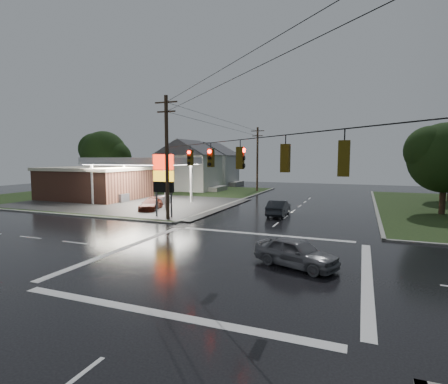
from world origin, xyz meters
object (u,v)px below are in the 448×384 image
at_px(gas_station, 102,180).
at_px(car_pump, 151,204).
at_px(utility_pole_nw, 167,156).
at_px(tree_nw_behind, 105,154).
at_px(tree_ne_near, 447,158).
at_px(pylon_sign, 163,175).
at_px(utility_pole_n, 257,158).
at_px(house_far, 212,163).
at_px(car_north, 279,208).
at_px(house_near, 190,164).
at_px(car_crossing, 296,252).

xyz_separation_m(gas_station, car_pump, (11.43, -5.70, -1.92)).
relative_size(utility_pole_nw, tree_nw_behind, 1.10).
bearing_deg(tree_ne_near, tree_nw_behind, 170.53).
relative_size(gas_station, pylon_sign, 4.37).
height_order(utility_pole_n, tree_ne_near, utility_pole_n).
height_order(gas_station, pylon_sign, pylon_sign).
xyz_separation_m(house_far, car_north, (21.15, -32.43, -3.65)).
relative_size(house_far, car_pump, 2.56).
height_order(utility_pole_nw, utility_pole_n, utility_pole_nw).
distance_m(pylon_sign, utility_pole_n, 27.56).
bearing_deg(gas_station, house_near, 73.83).
relative_size(utility_pole_n, tree_nw_behind, 1.05).
xyz_separation_m(pylon_sign, car_pump, (-3.75, 3.50, -3.38)).
height_order(gas_station, car_north, gas_station).
bearing_deg(house_near, car_north, -45.39).
relative_size(utility_pole_nw, car_pump, 2.55).
height_order(utility_pole_nw, house_far, utility_pole_nw).
relative_size(house_near, car_crossing, 2.49).
bearing_deg(utility_pole_nw, tree_nw_behind, 139.90).
xyz_separation_m(house_far, car_pump, (7.70, -34.00, -3.78)).
bearing_deg(pylon_sign, tree_nw_behind, 140.13).
bearing_deg(pylon_sign, house_near, 112.28).
bearing_deg(gas_station, house_far, 82.50).
bearing_deg(gas_station, pylon_sign, -31.22).
bearing_deg(house_near, utility_pole_n, 9.91).
relative_size(tree_ne_near, car_north, 1.95).
distance_m(pylon_sign, car_north, 11.42).
bearing_deg(pylon_sign, car_crossing, -35.95).
bearing_deg(utility_pole_n, car_pump, -101.19).
xyz_separation_m(utility_pole_nw, utility_pole_n, (0.00, 28.50, -0.25)).
bearing_deg(car_pump, tree_ne_near, -0.52).
xyz_separation_m(pylon_sign, utility_pole_n, (1.00, 27.50, 1.46)).
relative_size(gas_station, utility_pole_nw, 2.38).
bearing_deg(tree_nw_behind, tree_ne_near, -9.47).
bearing_deg(car_north, house_far, -58.44).
bearing_deg(tree_nw_behind, utility_pole_n, 18.21).
bearing_deg(car_crossing, tree_nw_behind, 72.63).
height_order(tree_nw_behind, car_north, tree_nw_behind).
bearing_deg(car_north, car_pump, 5.11).
height_order(tree_ne_near, car_crossing, tree_ne_near).
bearing_deg(house_far, car_north, -56.89).
distance_m(car_north, car_crossing, 15.91).
bearing_deg(tree_nw_behind, car_north, -23.58).
bearing_deg(tree_nw_behind, house_far, 56.56).
relative_size(pylon_sign, utility_pole_nw, 0.55).
bearing_deg(house_near, car_crossing, -55.51).
distance_m(house_near, tree_nw_behind, 14.33).
distance_m(utility_pole_n, car_pump, 24.94).
height_order(utility_pole_n, house_near, utility_pole_n).
xyz_separation_m(utility_pole_nw, car_pump, (-4.75, 4.50, -5.09)).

